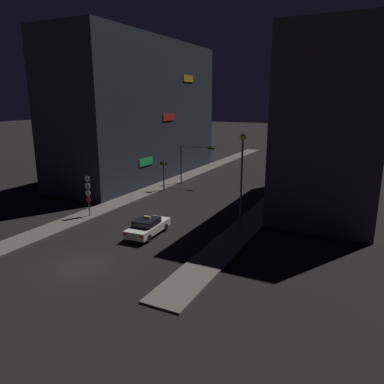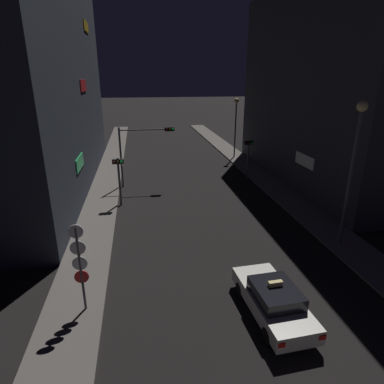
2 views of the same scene
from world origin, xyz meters
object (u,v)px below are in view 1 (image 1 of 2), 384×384
at_px(street_lamp_near_block, 242,164).
at_px(traffic_light_overhead, 194,156).
at_px(traffic_light_right_kerb, 270,171).
at_px(street_lamp_far_block, 297,144).
at_px(sign_pole_left, 88,193).
at_px(taxi, 148,226).
at_px(traffic_light_left_kerb, 164,170).

bearing_deg(street_lamp_near_block, traffic_light_overhead, 130.31).
relative_size(traffic_light_overhead, traffic_light_right_kerb, 1.41).
bearing_deg(traffic_light_overhead, street_lamp_far_block, 39.27).
xyz_separation_m(street_lamp_near_block, street_lamp_far_block, (0.11, 21.26, -0.62)).
bearing_deg(street_lamp_far_block, sign_pole_left, -118.69).
bearing_deg(taxi, street_lamp_far_block, 76.80).
xyz_separation_m(traffic_light_left_kerb, traffic_light_right_kerb, (11.32, 4.84, 0.04)).
xyz_separation_m(traffic_light_overhead, traffic_light_right_kerb, (9.52, 0.56, -1.13)).
distance_m(sign_pole_left, street_lamp_near_block, 14.16).
height_order(traffic_light_left_kerb, traffic_light_right_kerb, traffic_light_right_kerb).
distance_m(traffic_light_overhead, street_lamp_far_block, 13.89).
bearing_deg(street_lamp_far_block, traffic_light_left_kerb, -133.82).
bearing_deg(traffic_light_right_kerb, street_lamp_near_block, -85.27).
relative_size(taxi, traffic_light_left_kerb, 1.28).
height_order(taxi, traffic_light_overhead, traffic_light_overhead).
height_order(traffic_light_right_kerb, street_lamp_near_block, street_lamp_near_block).
bearing_deg(street_lamp_near_block, traffic_light_right_kerb, 94.73).
relative_size(taxi, sign_pole_left, 1.21).
height_order(taxi, sign_pole_left, sign_pole_left).
bearing_deg(sign_pole_left, street_lamp_far_block, 61.31).
distance_m(street_lamp_near_block, street_lamp_far_block, 21.27).
distance_m(traffic_light_right_kerb, sign_pole_left, 20.52).
relative_size(traffic_light_right_kerb, street_lamp_near_block, 0.47).
relative_size(traffic_light_overhead, street_lamp_near_block, 0.66).
relative_size(traffic_light_overhead, sign_pole_left, 1.36).
bearing_deg(traffic_light_overhead, sign_pole_left, -99.89).
bearing_deg(street_lamp_far_block, taxi, -103.20).
distance_m(traffic_light_left_kerb, sign_pole_left, 11.64).
xyz_separation_m(traffic_light_right_kerb, street_lamp_far_block, (1.19, 8.20, 2.28)).
relative_size(traffic_light_overhead, street_lamp_far_block, 0.77).
relative_size(street_lamp_near_block, street_lamp_far_block, 1.17).
bearing_deg(taxi, traffic_light_overhead, 104.85).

